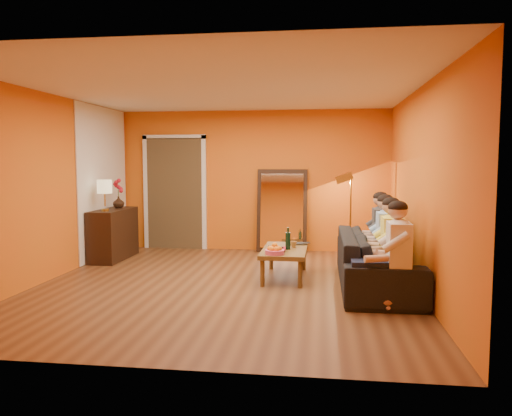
# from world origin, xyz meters

# --- Properties ---
(room_shell) EXTENTS (5.00, 5.50, 2.60)m
(room_shell) POSITION_xyz_m (0.00, 0.37, 1.30)
(room_shell) COLOR brown
(room_shell) RESTS_ON ground
(white_accent) EXTENTS (0.02, 1.90, 2.58)m
(white_accent) POSITION_xyz_m (-2.48, 1.75, 1.30)
(white_accent) COLOR white
(white_accent) RESTS_ON wall_left
(doorway_recess) EXTENTS (1.06, 0.30, 2.10)m
(doorway_recess) POSITION_xyz_m (-1.50, 2.83, 1.05)
(doorway_recess) COLOR #3F2D19
(doorway_recess) RESTS_ON floor
(door_jamb_left) EXTENTS (0.08, 0.06, 2.20)m
(door_jamb_left) POSITION_xyz_m (-2.07, 2.71, 1.05)
(door_jamb_left) COLOR white
(door_jamb_left) RESTS_ON wall_back
(door_jamb_right) EXTENTS (0.08, 0.06, 2.20)m
(door_jamb_right) POSITION_xyz_m (-0.93, 2.71, 1.05)
(door_jamb_right) COLOR white
(door_jamb_right) RESTS_ON wall_back
(door_header) EXTENTS (1.22, 0.06, 0.08)m
(door_header) POSITION_xyz_m (-1.50, 2.71, 2.12)
(door_header) COLOR white
(door_header) RESTS_ON wall_back
(mirror_frame) EXTENTS (0.92, 0.27, 1.51)m
(mirror_frame) POSITION_xyz_m (0.55, 2.63, 0.76)
(mirror_frame) COLOR black
(mirror_frame) RESTS_ON floor
(mirror_glass) EXTENTS (0.78, 0.21, 1.35)m
(mirror_glass) POSITION_xyz_m (0.55, 2.59, 0.76)
(mirror_glass) COLOR white
(mirror_glass) RESTS_ON mirror_frame
(sideboard) EXTENTS (0.44, 1.18, 0.85)m
(sideboard) POSITION_xyz_m (-2.24, 1.55, 0.42)
(sideboard) COLOR black
(sideboard) RESTS_ON floor
(table_lamp) EXTENTS (0.24, 0.24, 0.51)m
(table_lamp) POSITION_xyz_m (-2.24, 1.25, 1.10)
(table_lamp) COLOR beige
(table_lamp) RESTS_ON sideboard
(sofa) EXTENTS (2.43, 0.95, 0.71)m
(sofa) POSITION_xyz_m (2.00, 0.18, 0.35)
(sofa) COLOR black
(sofa) RESTS_ON floor
(coffee_table) EXTENTS (0.63, 1.22, 0.42)m
(coffee_table) POSITION_xyz_m (0.76, 0.53, 0.21)
(coffee_table) COLOR brown
(coffee_table) RESTS_ON floor
(floor_lamp) EXTENTS (0.31, 0.25, 1.44)m
(floor_lamp) POSITION_xyz_m (1.76, 2.11, 0.72)
(floor_lamp) COLOR #B48C35
(floor_lamp) RESTS_ON floor
(dog) EXTENTS (0.42, 0.60, 0.67)m
(dog) POSITION_xyz_m (2.00, -0.77, 0.33)
(dog) COLOR #AF724F
(dog) RESTS_ON floor
(person_far_left) EXTENTS (0.70, 0.44, 1.22)m
(person_far_left) POSITION_xyz_m (2.13, -0.82, 0.61)
(person_far_left) COLOR silver
(person_far_left) RESTS_ON sofa
(person_mid_left) EXTENTS (0.70, 0.44, 1.22)m
(person_mid_left) POSITION_xyz_m (2.13, -0.27, 0.61)
(person_mid_left) COLOR #F1E750
(person_mid_left) RESTS_ON sofa
(person_mid_right) EXTENTS (0.70, 0.44, 1.22)m
(person_mid_right) POSITION_xyz_m (2.13, 0.28, 0.61)
(person_mid_right) COLOR #96BDE7
(person_mid_right) RESTS_ON sofa
(person_far_right) EXTENTS (0.70, 0.44, 1.22)m
(person_far_right) POSITION_xyz_m (2.13, 0.83, 0.61)
(person_far_right) COLOR #34353A
(person_far_right) RESTS_ON sofa
(fruit_bowl) EXTENTS (0.26, 0.26, 0.16)m
(fruit_bowl) POSITION_xyz_m (0.66, 0.08, 0.50)
(fruit_bowl) COLOR #E04F7B
(fruit_bowl) RESTS_ON coffee_table
(wine_bottle) EXTENTS (0.07, 0.07, 0.31)m
(wine_bottle) POSITION_xyz_m (0.81, 0.48, 0.58)
(wine_bottle) COLOR black
(wine_bottle) RESTS_ON coffee_table
(tumbler) EXTENTS (0.12, 0.12, 0.09)m
(tumbler) POSITION_xyz_m (0.88, 0.65, 0.46)
(tumbler) COLOR #B27F3F
(tumbler) RESTS_ON coffee_table
(laptop) EXTENTS (0.37, 0.26, 0.03)m
(laptop) POSITION_xyz_m (0.94, 0.88, 0.43)
(laptop) COLOR black
(laptop) RESTS_ON coffee_table
(book_lower) EXTENTS (0.25, 0.28, 0.02)m
(book_lower) POSITION_xyz_m (0.58, 0.33, 0.43)
(book_lower) COLOR black
(book_lower) RESTS_ON coffee_table
(book_mid) EXTENTS (0.21, 0.28, 0.02)m
(book_mid) POSITION_xyz_m (0.59, 0.34, 0.45)
(book_mid) COLOR #B01426
(book_mid) RESTS_ON book_lower
(book_upper) EXTENTS (0.23, 0.25, 0.02)m
(book_upper) POSITION_xyz_m (0.58, 0.32, 0.47)
(book_upper) COLOR black
(book_upper) RESTS_ON book_mid
(vase) EXTENTS (0.19, 0.19, 0.20)m
(vase) POSITION_xyz_m (-2.24, 1.80, 0.95)
(vase) COLOR black
(vase) RESTS_ON sideboard
(flowers) EXTENTS (0.17, 0.17, 0.51)m
(flowers) POSITION_xyz_m (-2.24, 1.80, 1.23)
(flowers) COLOR #B01426
(flowers) RESTS_ON vase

